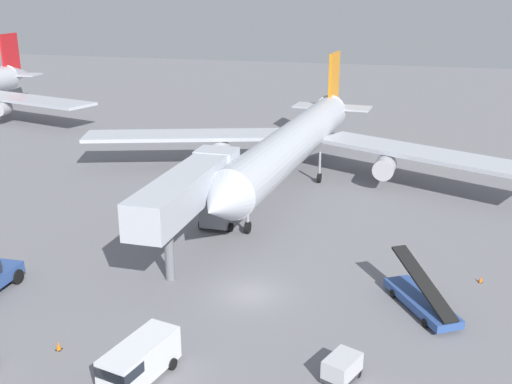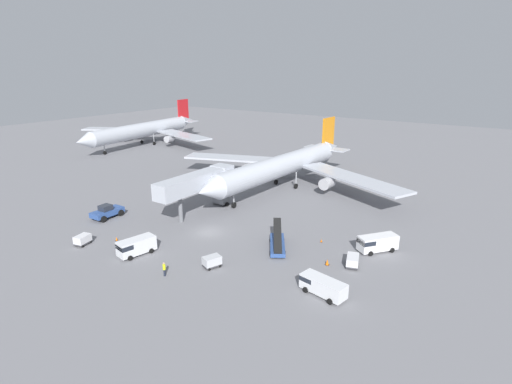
{
  "view_description": "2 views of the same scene",
  "coord_description": "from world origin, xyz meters",
  "px_view_note": "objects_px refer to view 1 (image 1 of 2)",
  "views": [
    {
      "loc": [
        10.75,
        -36.97,
        20.37
      ],
      "look_at": [
        -3.89,
        15.14,
        2.52
      ],
      "focal_mm": 42.29,
      "sensor_mm": 36.0,
      "label": 1
    },
    {
      "loc": [
        37.55,
        -42.52,
        24.19
      ],
      "look_at": [
        -1.78,
        15.55,
        2.12
      ],
      "focal_mm": 27.82,
      "sensor_mm": 36.0,
      "label": 2
    }
  ],
  "objects_px": {
    "jet_bridge": "(193,189)",
    "safety_cone_charlie": "(481,279)",
    "airplane_at_gate": "(297,140)",
    "service_van_outer_left": "(138,360)",
    "belt_loader_truck": "(421,299)",
    "safety_cone_bravo": "(58,346)",
    "baggage_cart_near_center": "(342,367)"
  },
  "relations": [
    {
      "from": "jet_bridge",
      "to": "safety_cone_charlie",
      "type": "relative_size",
      "value": 34.36
    },
    {
      "from": "airplane_at_gate",
      "to": "service_van_outer_left",
      "type": "relative_size",
      "value": 10.1
    },
    {
      "from": "belt_loader_truck",
      "to": "safety_cone_bravo",
      "type": "bearing_deg",
      "value": -152.41
    },
    {
      "from": "service_van_outer_left",
      "to": "safety_cone_charlie",
      "type": "bearing_deg",
      "value": 43.02
    },
    {
      "from": "jet_bridge",
      "to": "baggage_cart_near_center",
      "type": "relative_size",
      "value": 6.52
    },
    {
      "from": "belt_loader_truck",
      "to": "service_van_outer_left",
      "type": "xyz_separation_m",
      "value": [
        -14.83,
        -12.35,
        0.51
      ]
    },
    {
      "from": "baggage_cart_near_center",
      "to": "safety_cone_charlie",
      "type": "distance_m",
      "value": 16.83
    },
    {
      "from": "service_van_outer_left",
      "to": "safety_cone_bravo",
      "type": "height_order",
      "value": "service_van_outer_left"
    },
    {
      "from": "baggage_cart_near_center",
      "to": "safety_cone_bravo",
      "type": "distance_m",
      "value": 16.89
    },
    {
      "from": "safety_cone_bravo",
      "to": "jet_bridge",
      "type": "bearing_deg",
      "value": 80.21
    },
    {
      "from": "jet_bridge",
      "to": "safety_cone_bravo",
      "type": "xyz_separation_m",
      "value": [
        -2.7,
        -15.64,
        -5.23
      ]
    },
    {
      "from": "airplane_at_gate",
      "to": "baggage_cart_near_center",
      "type": "relative_size",
      "value": 20.92
    },
    {
      "from": "baggage_cart_near_center",
      "to": "airplane_at_gate",
      "type": "bearing_deg",
      "value": 105.9
    },
    {
      "from": "airplane_at_gate",
      "to": "service_van_outer_left",
      "type": "distance_m",
      "value": 38.95
    },
    {
      "from": "service_van_outer_left",
      "to": "baggage_cart_near_center",
      "type": "bearing_deg",
      "value": 16.05
    },
    {
      "from": "belt_loader_truck",
      "to": "safety_cone_charlie",
      "type": "height_order",
      "value": "belt_loader_truck"
    },
    {
      "from": "belt_loader_truck",
      "to": "safety_cone_bravo",
      "type": "relative_size",
      "value": 12.92
    },
    {
      "from": "belt_loader_truck",
      "to": "baggage_cart_near_center",
      "type": "bearing_deg",
      "value": -113.75
    },
    {
      "from": "jet_bridge",
      "to": "baggage_cart_near_center",
      "type": "height_order",
      "value": "jet_bridge"
    },
    {
      "from": "safety_cone_charlie",
      "to": "safety_cone_bravo",
      "type": "bearing_deg",
      "value": -146.95
    },
    {
      "from": "airplane_at_gate",
      "to": "safety_cone_charlie",
      "type": "height_order",
      "value": "airplane_at_gate"
    },
    {
      "from": "jet_bridge",
      "to": "belt_loader_truck",
      "type": "bearing_deg",
      "value": -14.6
    },
    {
      "from": "safety_cone_charlie",
      "to": "baggage_cart_near_center",
      "type": "bearing_deg",
      "value": -119.4
    },
    {
      "from": "safety_cone_bravo",
      "to": "safety_cone_charlie",
      "type": "distance_m",
      "value": 29.89
    },
    {
      "from": "belt_loader_truck",
      "to": "baggage_cart_near_center",
      "type": "xyz_separation_m",
      "value": [
        -4.07,
        -9.25,
        0.03
      ]
    },
    {
      "from": "belt_loader_truck",
      "to": "safety_cone_charlie",
      "type": "xyz_separation_m",
      "value": [
        4.19,
        5.4,
        -0.53
      ]
    },
    {
      "from": "service_van_outer_left",
      "to": "baggage_cart_near_center",
      "type": "height_order",
      "value": "service_van_outer_left"
    },
    {
      "from": "service_van_outer_left",
      "to": "safety_cone_charlie",
      "type": "relative_size",
      "value": 10.91
    },
    {
      "from": "service_van_outer_left",
      "to": "safety_cone_bravo",
      "type": "distance_m",
      "value": 6.29
    },
    {
      "from": "belt_loader_truck",
      "to": "airplane_at_gate",
      "type": "bearing_deg",
      "value": 118.31
    },
    {
      "from": "airplane_at_gate",
      "to": "baggage_cart_near_center",
      "type": "xyz_separation_m",
      "value": [
        10.17,
        -35.69,
        -4.01
      ]
    },
    {
      "from": "jet_bridge",
      "to": "service_van_outer_left",
      "type": "bearing_deg",
      "value": -78.94
    }
  ]
}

